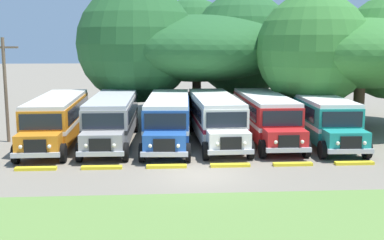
% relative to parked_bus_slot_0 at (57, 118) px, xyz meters
% --- Properties ---
extents(ground_plane, '(220.00, 220.00, 0.00)m').
position_rel_parked_bus_slot_0_xyz_m(ground_plane, '(8.17, -7.74, -1.58)').
color(ground_plane, slate).
extents(parked_bus_slot_0, '(2.78, 10.85, 2.82)m').
position_rel_parked_bus_slot_0_xyz_m(parked_bus_slot_0, '(0.00, 0.00, 0.00)').
color(parked_bus_slot_0, orange).
rests_on(parked_bus_slot_0, ground_plane).
extents(parked_bus_slot_1, '(2.83, 10.86, 2.82)m').
position_rel_parked_bus_slot_0_xyz_m(parked_bus_slot_1, '(3.35, 0.05, 0.00)').
color(parked_bus_slot_1, '#9E9993').
rests_on(parked_bus_slot_1, ground_plane).
extents(parked_bus_slot_2, '(3.20, 10.91, 2.82)m').
position_rel_parked_bus_slot_0_xyz_m(parked_bus_slot_2, '(6.80, -0.26, 0.00)').
color(parked_bus_slot_2, '#23519E').
rests_on(parked_bus_slot_2, ground_plane).
extents(parked_bus_slot_3, '(2.93, 10.87, 2.82)m').
position_rel_parked_bus_slot_0_xyz_m(parked_bus_slot_3, '(9.72, 0.00, 0.00)').
color(parked_bus_slot_3, silver).
rests_on(parked_bus_slot_3, ground_plane).
extents(parked_bus_slot_4, '(2.71, 10.84, 2.82)m').
position_rel_parked_bus_slot_0_xyz_m(parked_bus_slot_4, '(12.93, 0.26, 0.00)').
color(parked_bus_slot_4, red).
rests_on(parked_bus_slot_4, ground_plane).
extents(parked_bus_slot_5, '(2.91, 10.87, 2.82)m').
position_rel_parked_bus_slot_0_xyz_m(parked_bus_slot_5, '(16.21, -0.24, 0.00)').
color(parked_bus_slot_5, teal).
rests_on(parked_bus_slot_5, ground_plane).
extents(curb_wheelstop_0, '(2.00, 0.36, 0.15)m').
position_rel_parked_bus_slot_0_xyz_m(curb_wheelstop_0, '(0.19, -6.32, -1.51)').
color(curb_wheelstop_0, yellow).
rests_on(curb_wheelstop_0, ground_plane).
extents(curb_wheelstop_1, '(2.00, 0.36, 0.15)m').
position_rel_parked_bus_slot_0_xyz_m(curb_wheelstop_1, '(3.38, -6.32, -1.51)').
color(curb_wheelstop_1, yellow).
rests_on(curb_wheelstop_1, ground_plane).
extents(curb_wheelstop_2, '(2.00, 0.36, 0.15)m').
position_rel_parked_bus_slot_0_xyz_m(curb_wheelstop_2, '(6.58, -6.32, -1.51)').
color(curb_wheelstop_2, yellow).
rests_on(curb_wheelstop_2, ground_plane).
extents(curb_wheelstop_3, '(2.00, 0.36, 0.15)m').
position_rel_parked_bus_slot_0_xyz_m(curb_wheelstop_3, '(9.77, -6.32, -1.51)').
color(curb_wheelstop_3, yellow).
rests_on(curb_wheelstop_3, ground_plane).
extents(curb_wheelstop_4, '(2.00, 0.36, 0.15)m').
position_rel_parked_bus_slot_0_xyz_m(curb_wheelstop_4, '(12.96, -6.32, -1.51)').
color(curb_wheelstop_4, yellow).
rests_on(curb_wheelstop_4, ground_plane).
extents(curb_wheelstop_5, '(2.00, 0.36, 0.15)m').
position_rel_parked_bus_slot_0_xyz_m(curb_wheelstop_5, '(16.15, -6.32, -1.51)').
color(curb_wheelstop_5, yellow).
rests_on(curb_wheelstop_5, ground_plane).
extents(broad_shade_tree, '(17.37, 15.17, 10.46)m').
position_rel_parked_bus_slot_0_xyz_m(broad_shade_tree, '(8.91, 9.47, 4.30)').
color(broad_shade_tree, brown).
rests_on(broad_shade_tree, ground_plane).
extents(secondary_tree, '(14.41, 13.28, 9.57)m').
position_rel_parked_bus_slot_0_xyz_m(secondary_tree, '(20.31, 4.49, 3.92)').
color(secondary_tree, brown).
rests_on(secondary_tree, ground_plane).
extents(utility_pole, '(1.80, 0.20, 6.43)m').
position_rel_parked_bus_slot_0_xyz_m(utility_pole, '(-3.15, 0.60, 1.88)').
color(utility_pole, brown).
rests_on(utility_pole, ground_plane).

